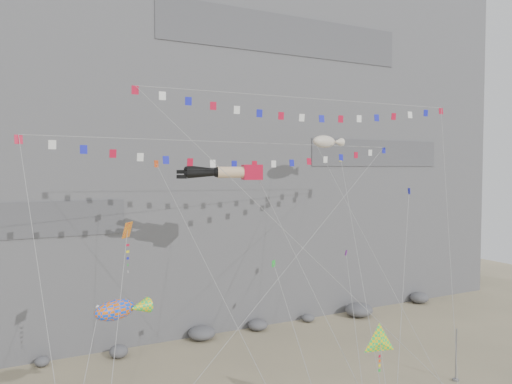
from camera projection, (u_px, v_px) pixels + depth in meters
cliff at (155, 95)px, 59.46m from camera, size 80.00×28.00×50.00m
talus_boulders at (202, 333)px, 47.32m from camera, size 60.00×3.00×1.20m
anchor_pole_right at (456, 355)px, 38.06m from camera, size 0.12×0.12×4.05m
legs_kite at (229, 172)px, 38.02m from camera, size 7.37×16.99×21.53m
flag_banner_upper at (244, 143)px, 38.09m from camera, size 31.40×13.70×25.68m
flag_banner_lower at (312, 99)px, 37.41m from camera, size 26.48×7.99×24.21m
harlequin_kite at (127, 231)px, 29.22m from camera, size 4.41×8.79×15.14m
fish_windsock at (115, 310)px, 27.84m from camera, size 6.07×7.45×11.13m
delta_kite at (380, 343)px, 29.34m from camera, size 3.36×4.47×7.86m
blimp_windsock at (324, 142)px, 47.68m from camera, size 4.20×15.52×23.61m
small_kite_a at (159, 169)px, 36.81m from camera, size 4.56×15.61×22.64m
small_kite_b at (346, 256)px, 40.13m from camera, size 7.09×11.48×15.79m
small_kite_c at (275, 267)px, 33.83m from camera, size 1.42×9.24×13.04m
small_kite_d at (341, 162)px, 44.46m from camera, size 9.22×17.06×25.17m
small_kite_e at (409, 195)px, 38.84m from camera, size 8.76×7.98×18.14m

